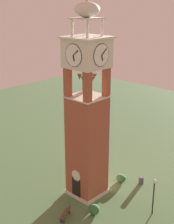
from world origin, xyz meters
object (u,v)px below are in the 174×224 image
at_px(park_bench, 66,213).
at_px(trash_bin, 141,180).
at_px(clock_tower, 87,121).
at_px(lamp_post, 154,190).

xyz_separation_m(park_bench, trash_bin, (1.60, 9.29, -0.08)).
distance_m(clock_tower, park_bench, 8.48).
bearing_deg(park_bench, trash_bin, 80.20).
height_order(lamp_post, trash_bin, lamp_post).
distance_m(clock_tower, trash_bin, 9.39).
bearing_deg(trash_bin, clock_tower, -120.70).
bearing_deg(lamp_post, trash_bin, 135.77).
distance_m(park_bench, lamp_post, 8.03).
height_order(clock_tower, lamp_post, clock_tower).
xyz_separation_m(clock_tower, park_bench, (1.41, -4.21, -7.23)).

